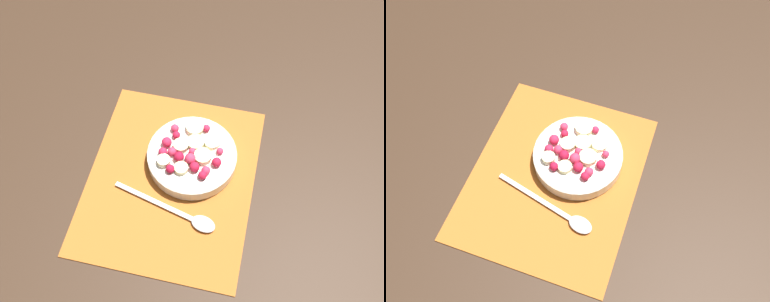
{
  "view_description": "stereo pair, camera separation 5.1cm",
  "coord_description": "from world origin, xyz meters",
  "views": [
    {
      "loc": [
        -0.37,
        -0.12,
        0.77
      ],
      "look_at": [
        0.05,
        -0.03,
        0.04
      ],
      "focal_mm": 40.0,
      "sensor_mm": 36.0,
      "label": 1
    },
    {
      "loc": [
        -0.36,
        -0.17,
        0.77
      ],
      "look_at": [
        0.05,
        -0.03,
        0.04
      ],
      "focal_mm": 40.0,
      "sensor_mm": 36.0,
      "label": 2
    }
  ],
  "objects": [
    {
      "name": "placemat",
      "position": [
        0.0,
        0.0,
        0.0
      ],
      "size": [
        0.4,
        0.33,
        0.01
      ],
      "color": "#B26023",
      "rests_on": "ground_plane"
    },
    {
      "name": "spoon",
      "position": [
        -0.07,
        -0.05,
        0.01
      ],
      "size": [
        0.07,
        0.21,
        0.01
      ],
      "rotation": [
        0.0,
        0.0,
        4.47
      ],
      "color": "silver",
      "rests_on": "placemat"
    },
    {
      "name": "fruit_bowl",
      "position": [
        0.05,
        -0.03,
        0.03
      ],
      "size": [
        0.18,
        0.18,
        0.05
      ],
      "color": "silver",
      "rests_on": "placemat"
    },
    {
      "name": "ground_plane",
      "position": [
        0.0,
        0.0,
        0.0
      ],
      "size": [
        3.0,
        3.0,
        0.0
      ],
      "primitive_type": "plane",
      "color": "#382619"
    }
  ]
}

